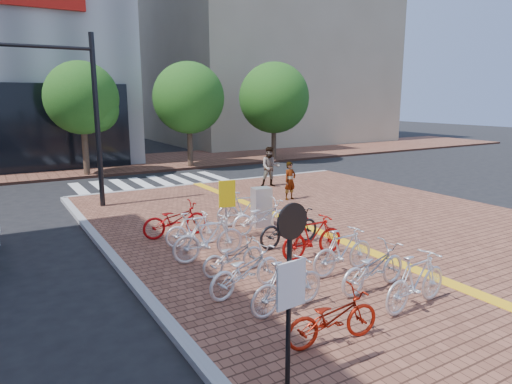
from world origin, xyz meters
TOP-DOWN VIEW (x-y plane):
  - ground at (0.00, 0.00)m, footprint 120.00×120.00m
  - kerb_north at (3.00, 12.00)m, footprint 14.00×0.25m
  - far_sidewalk at (0.00, 21.00)m, footprint 70.00×8.00m
  - building_beige at (18.00, 32.00)m, footprint 20.00×18.00m
  - crosswalk at (0.50, 14.00)m, footprint 7.50×4.00m
  - street_trees at (5.04, 17.45)m, footprint 16.20×4.60m
  - bike_0 at (-1.90, -2.66)m, footprint 1.81×0.81m
  - bike_1 at (-1.88, -1.31)m, footprint 1.82×0.69m
  - bike_2 at (-2.15, -0.15)m, footprint 1.99×1.02m
  - bike_3 at (-1.86, 0.94)m, footprint 1.68×0.70m
  - bike_4 at (-1.98, 2.05)m, footprint 1.94×0.57m
  - bike_5 at (-1.85, 3.33)m, footprint 1.64×0.56m
  - bike_6 at (-1.97, 4.39)m, footprint 2.00×0.78m
  - bike_7 at (0.35, -2.48)m, footprint 1.92×0.73m
  - bike_8 at (0.27, -1.42)m, footprint 1.98×0.85m
  - bike_9 at (0.34, -0.38)m, footprint 1.84×0.58m
  - bike_10 at (0.40, 0.86)m, footprint 1.87×0.56m
  - bike_11 at (0.45, 1.98)m, footprint 2.04×0.82m
  - bike_12 at (0.41, 3.38)m, footprint 2.00×0.78m
  - bike_13 at (0.39, 4.39)m, footprint 1.94×0.88m
  - pedestrian_a at (3.85, 6.80)m, footprint 0.61×0.45m
  - pedestrian_b at (4.66, 9.56)m, footprint 1.11×1.01m
  - utility_box at (0.80, 4.04)m, footprint 0.62×0.48m
  - yellow_sign at (-0.86, 3.20)m, footprint 0.48×0.15m
  - notice_sign at (-3.21, -3.27)m, footprint 0.50×0.13m
  - traffic_light_pole at (-4.40, 9.58)m, footprint 3.41×1.31m

SIDE VIEW (x-z plane):
  - ground at x=0.00m, z-range 0.00..0.00m
  - crosswalk at x=0.50m, z-range 0.00..0.01m
  - far_sidewalk at x=0.00m, z-range 0.00..0.15m
  - kerb_north at x=3.00m, z-range 0.00..0.15m
  - bike_3 at x=-1.86m, z-range 0.15..1.01m
  - bike_0 at x=-1.90m, z-range 0.15..1.07m
  - bike_5 at x=-1.85m, z-range 0.15..1.12m
  - bike_2 at x=-2.15m, z-range 0.15..1.15m
  - bike_8 at x=0.27m, z-range 0.15..1.16m
  - bike_6 at x=-1.97m, z-range 0.15..1.18m
  - bike_12 at x=0.41m, z-range 0.15..1.18m
  - bike_11 at x=0.45m, z-range 0.15..1.20m
  - bike_1 at x=-1.88m, z-range 0.15..1.22m
  - bike_9 at x=0.34m, z-range 0.15..1.25m
  - bike_10 at x=0.40m, z-range 0.15..1.27m
  - bike_13 at x=0.39m, z-range 0.15..1.28m
  - bike_7 at x=0.35m, z-range 0.15..1.28m
  - bike_4 at x=-1.98m, z-range 0.15..1.31m
  - utility_box at x=0.80m, z-range 0.15..1.41m
  - pedestrian_a at x=3.85m, z-range 0.15..1.69m
  - pedestrian_b at x=4.66m, z-range 0.15..1.99m
  - yellow_sign at x=-0.86m, z-range 0.49..2.27m
  - notice_sign at x=-3.21m, z-range 0.50..3.21m
  - street_trees at x=5.04m, z-range 0.92..7.27m
  - traffic_light_pole at x=-4.40m, z-range 1.36..7.70m
  - building_beige at x=18.00m, z-range 0.00..18.00m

